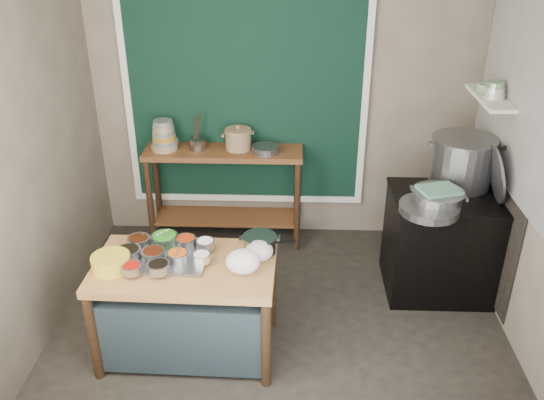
{
  "coord_description": "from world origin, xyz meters",
  "views": [
    {
      "loc": [
        0.08,
        -3.58,
        2.95
      ],
      "look_at": [
        -0.07,
        0.25,
        0.97
      ],
      "focal_mm": 38.0,
      "sensor_mm": 36.0,
      "label": 1
    }
  ],
  "objects_px": {
    "stock_pot": "(462,162)",
    "condiment_tray": "(165,258)",
    "back_counter": "(225,196)",
    "utensil_cup": "(198,144)",
    "yellow_basin": "(111,262)",
    "stove_block": "(443,245)",
    "saucepan": "(260,244)",
    "prep_table": "(188,308)",
    "ceramic_crock": "(238,140)",
    "steamer": "(438,199)"
  },
  "relations": [
    {
      "from": "prep_table",
      "to": "saucepan",
      "type": "distance_m",
      "value": 0.7
    },
    {
      "from": "prep_table",
      "to": "yellow_basin",
      "type": "height_order",
      "value": "yellow_basin"
    },
    {
      "from": "yellow_basin",
      "to": "steamer",
      "type": "relative_size",
      "value": 0.65
    },
    {
      "from": "yellow_basin",
      "to": "utensil_cup",
      "type": "relative_size",
      "value": 1.57
    },
    {
      "from": "ceramic_crock",
      "to": "prep_table",
      "type": "bearing_deg",
      "value": -98.37
    },
    {
      "from": "stove_block",
      "to": "yellow_basin",
      "type": "distance_m",
      "value": 2.67
    },
    {
      "from": "back_counter",
      "to": "utensil_cup",
      "type": "height_order",
      "value": "utensil_cup"
    },
    {
      "from": "back_counter",
      "to": "saucepan",
      "type": "height_order",
      "value": "back_counter"
    },
    {
      "from": "back_counter",
      "to": "yellow_basin",
      "type": "height_order",
      "value": "back_counter"
    },
    {
      "from": "stove_block",
      "to": "steamer",
      "type": "bearing_deg",
      "value": -130.66
    },
    {
      "from": "utensil_cup",
      "to": "stock_pot",
      "type": "xyz_separation_m",
      "value": [
        2.24,
        -0.53,
        0.09
      ]
    },
    {
      "from": "prep_table",
      "to": "stove_block",
      "type": "distance_m",
      "value": 2.17
    },
    {
      "from": "back_counter",
      "to": "saucepan",
      "type": "distance_m",
      "value": 1.51
    },
    {
      "from": "prep_table",
      "to": "saucepan",
      "type": "bearing_deg",
      "value": 19.58
    },
    {
      "from": "steamer",
      "to": "yellow_basin",
      "type": "bearing_deg",
      "value": -162.24
    },
    {
      "from": "back_counter",
      "to": "yellow_basin",
      "type": "xyz_separation_m",
      "value": [
        -0.58,
        -1.65,
        0.33
      ]
    },
    {
      "from": "stove_block",
      "to": "stock_pot",
      "type": "relative_size",
      "value": 1.71
    },
    {
      "from": "condiment_tray",
      "to": "steamer",
      "type": "distance_m",
      "value": 2.09
    },
    {
      "from": "stove_block",
      "to": "saucepan",
      "type": "relative_size",
      "value": 3.67
    },
    {
      "from": "condiment_tray",
      "to": "utensil_cup",
      "type": "bearing_deg",
      "value": 89.62
    },
    {
      "from": "prep_table",
      "to": "back_counter",
      "type": "xyz_separation_m",
      "value": [
        0.1,
        1.58,
        0.1
      ]
    },
    {
      "from": "saucepan",
      "to": "utensil_cup",
      "type": "distance_m",
      "value": 1.58
    },
    {
      "from": "stove_block",
      "to": "yellow_basin",
      "type": "height_order",
      "value": "yellow_basin"
    },
    {
      "from": "condiment_tray",
      "to": "stock_pot",
      "type": "relative_size",
      "value": 1.12
    },
    {
      "from": "back_counter",
      "to": "stove_block",
      "type": "xyz_separation_m",
      "value": [
        1.9,
        -0.73,
        -0.05
      ]
    },
    {
      "from": "yellow_basin",
      "to": "stock_pot",
      "type": "relative_size",
      "value": 0.5
    },
    {
      "from": "yellow_basin",
      "to": "utensil_cup",
      "type": "distance_m",
      "value": 1.72
    },
    {
      "from": "stove_block",
      "to": "saucepan",
      "type": "bearing_deg",
      "value": -155.41
    },
    {
      "from": "stove_block",
      "to": "stock_pot",
      "type": "bearing_deg",
      "value": 63.1
    },
    {
      "from": "stock_pot",
      "to": "condiment_tray",
      "type": "bearing_deg",
      "value": -155.86
    },
    {
      "from": "ceramic_crock",
      "to": "condiment_tray",
      "type": "bearing_deg",
      "value": -103.76
    },
    {
      "from": "stove_block",
      "to": "steamer",
      "type": "relative_size",
      "value": 2.23
    },
    {
      "from": "condiment_tray",
      "to": "ceramic_crock",
      "type": "xyz_separation_m",
      "value": [
        0.38,
        1.55,
        0.27
      ]
    },
    {
      "from": "prep_table",
      "to": "condiment_tray",
      "type": "xyz_separation_m",
      "value": [
        -0.14,
        0.06,
        0.39
      ]
    },
    {
      "from": "prep_table",
      "to": "ceramic_crock",
      "type": "xyz_separation_m",
      "value": [
        0.24,
        1.61,
        0.66
      ]
    },
    {
      "from": "prep_table",
      "to": "condiment_tray",
      "type": "relative_size",
      "value": 2.13
    },
    {
      "from": "back_counter",
      "to": "stock_pot",
      "type": "bearing_deg",
      "value": -14.29
    },
    {
      "from": "yellow_basin",
      "to": "steamer",
      "type": "distance_m",
      "value": 2.45
    },
    {
      "from": "back_counter",
      "to": "condiment_tray",
      "type": "height_order",
      "value": "back_counter"
    },
    {
      "from": "prep_table",
      "to": "condiment_tray",
      "type": "distance_m",
      "value": 0.42
    },
    {
      "from": "prep_table",
      "to": "saucepan",
      "type": "xyz_separation_m",
      "value": [
        0.51,
        0.17,
        0.44
      ]
    },
    {
      "from": "yellow_basin",
      "to": "utensil_cup",
      "type": "xyz_separation_m",
      "value": [
        0.35,
        1.67,
        0.2
      ]
    },
    {
      "from": "ceramic_crock",
      "to": "steamer",
      "type": "bearing_deg",
      "value": -30.2
    },
    {
      "from": "prep_table",
      "to": "utensil_cup",
      "type": "height_order",
      "value": "utensil_cup"
    },
    {
      "from": "saucepan",
      "to": "utensil_cup",
      "type": "relative_size",
      "value": 1.47
    },
    {
      "from": "stock_pot",
      "to": "back_counter",
      "type": "bearing_deg",
      "value": 165.71
    },
    {
      "from": "back_counter",
      "to": "condiment_tray",
      "type": "relative_size",
      "value": 2.47
    },
    {
      "from": "utensil_cup",
      "to": "steamer",
      "type": "height_order",
      "value": "utensil_cup"
    },
    {
      "from": "prep_table",
      "to": "ceramic_crock",
      "type": "relative_size",
      "value": 4.9
    },
    {
      "from": "stove_block",
      "to": "ceramic_crock",
      "type": "xyz_separation_m",
      "value": [
        -1.76,
        0.76,
        0.61
      ]
    }
  ]
}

